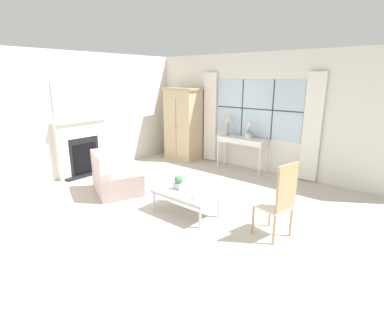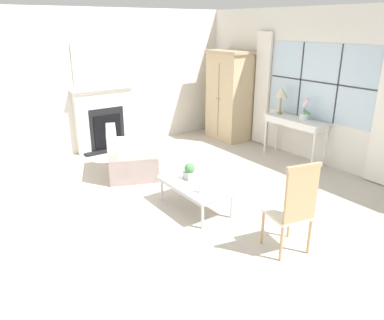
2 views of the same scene
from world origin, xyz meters
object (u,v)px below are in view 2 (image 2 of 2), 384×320
(potted_orchid, at_px, (305,111))
(pillar_candle, at_px, (201,189))
(fireplace, at_px, (105,115))
(potted_plant_small, at_px, (190,171))
(console_table, at_px, (295,124))
(coffee_table, at_px, (195,186))
(armoire, at_px, (229,96))
(table_lamp, at_px, (281,93))
(armchair_upholstered, at_px, (130,160))
(side_chair_wooden, at_px, (295,205))

(potted_orchid, xyz_separation_m, pillar_candle, (0.74, -2.95, -0.53))
(fireplace, xyz_separation_m, potted_plant_small, (3.08, -0.04, -0.23))
(console_table, relative_size, potted_orchid, 3.03)
(potted_plant_small, bearing_deg, coffee_table, -9.87)
(armoire, distance_m, table_lamp, 1.40)
(armoire, xyz_separation_m, coffee_table, (2.40, -2.68, -0.63))
(console_table, bearing_deg, pillar_candle, -73.28)
(coffee_table, height_order, pillar_candle, pillar_candle)
(armchair_upholstered, bearing_deg, pillar_candle, 1.38)
(fireplace, relative_size, potted_plant_small, 8.98)
(potted_plant_small, relative_size, pillar_candle, 1.71)
(potted_plant_small, bearing_deg, armchair_upholstered, -172.53)
(console_table, distance_m, coffee_table, 2.85)
(fireplace, xyz_separation_m, armoire, (0.86, 2.61, 0.24))
(console_table, distance_m, side_chair_wooden, 3.30)
(armoire, xyz_separation_m, console_table, (1.83, 0.09, -0.27))
(table_lamp, height_order, coffee_table, table_lamp)
(fireplace, bearing_deg, pillar_candle, -3.03)
(table_lamp, relative_size, side_chair_wooden, 0.47)
(coffee_table, distance_m, potted_plant_small, 0.24)
(coffee_table, relative_size, pillar_candle, 7.89)
(armoire, height_order, potted_plant_small, armoire)
(table_lamp, bearing_deg, pillar_candle, -65.87)
(potted_plant_small, bearing_deg, console_table, 98.22)
(armchair_upholstered, distance_m, coffee_table, 1.70)
(side_chair_wooden, bearing_deg, armoire, 148.24)
(potted_orchid, distance_m, coffee_table, 2.93)
(fireplace, height_order, coffee_table, fireplace)
(fireplace, relative_size, pillar_candle, 15.33)
(potted_orchid, relative_size, coffee_table, 0.37)
(potted_orchid, xyz_separation_m, armchair_upholstered, (-1.25, -3.00, -0.69))
(armoire, relative_size, coffee_table, 1.77)
(armoire, bearing_deg, potted_plant_small, -50.02)
(side_chair_wooden, distance_m, pillar_candle, 1.31)
(side_chair_wooden, bearing_deg, table_lamp, 134.81)
(console_table, xyz_separation_m, pillar_candle, (0.87, -2.89, -0.26))
(table_lamp, bearing_deg, console_table, -6.54)
(fireplace, distance_m, potted_plant_small, 3.09)
(console_table, distance_m, potted_plant_small, 2.78)
(armoire, xyz_separation_m, potted_plant_small, (2.22, -2.65, -0.47))
(potted_plant_small, bearing_deg, fireplace, 179.30)
(console_table, height_order, potted_orchid, potted_orchid)
(table_lamp, height_order, armchair_upholstered, table_lamp)
(fireplace, height_order, potted_orchid, fireplace)
(armoire, relative_size, pillar_candle, 13.93)
(fireplace, xyz_separation_m, potted_orchid, (2.82, 2.76, 0.24))
(armoire, relative_size, potted_orchid, 4.75)
(console_table, relative_size, table_lamp, 2.35)
(console_table, bearing_deg, armchair_upholstered, -110.78)
(fireplace, distance_m, side_chair_wooden, 4.81)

